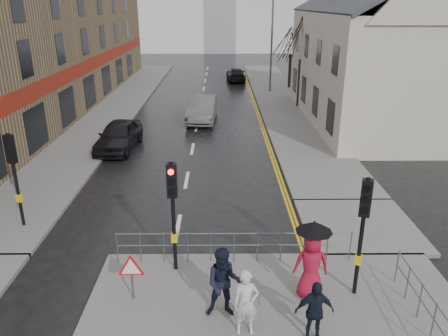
{
  "coord_description": "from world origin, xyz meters",
  "views": [
    {
      "loc": [
        1.54,
        -10.93,
        7.58
      ],
      "look_at": [
        1.68,
        4.75,
        1.62
      ],
      "focal_mm": 35.0,
      "sensor_mm": 36.0,
      "label": 1
    }
  ],
  "objects_px": {
    "pedestrian_a": "(246,303)",
    "pedestrian_b": "(224,283)",
    "pedestrian_d": "(314,312)",
    "car_parked": "(119,135)",
    "pedestrian_with_umbrella": "(312,258)",
    "car_mid": "(202,109)"
  },
  "relations": [
    {
      "from": "pedestrian_d",
      "to": "pedestrian_with_umbrella",
      "type": "bearing_deg",
      "value": 77.6
    },
    {
      "from": "car_mid",
      "to": "pedestrian_b",
      "type": "bearing_deg",
      "value": -82.93
    },
    {
      "from": "pedestrian_a",
      "to": "pedestrian_d",
      "type": "height_order",
      "value": "pedestrian_a"
    },
    {
      "from": "pedestrian_b",
      "to": "car_parked",
      "type": "xyz_separation_m",
      "value": [
        -5.62,
        13.85,
        -0.3
      ]
    },
    {
      "from": "pedestrian_with_umbrella",
      "to": "car_mid",
      "type": "bearing_deg",
      "value": 100.62
    },
    {
      "from": "pedestrian_d",
      "to": "car_parked",
      "type": "relative_size",
      "value": 0.34
    },
    {
      "from": "pedestrian_with_umbrella",
      "to": "car_parked",
      "type": "xyz_separation_m",
      "value": [
        -7.93,
        13.11,
        -0.53
      ]
    },
    {
      "from": "pedestrian_a",
      "to": "pedestrian_b",
      "type": "bearing_deg",
      "value": 126.77
    },
    {
      "from": "car_parked",
      "to": "pedestrian_d",
      "type": "bearing_deg",
      "value": -58.37
    },
    {
      "from": "pedestrian_a",
      "to": "pedestrian_with_umbrella",
      "type": "distance_m",
      "value": 2.29
    },
    {
      "from": "pedestrian_with_umbrella",
      "to": "pedestrian_d",
      "type": "height_order",
      "value": "pedestrian_with_umbrella"
    },
    {
      "from": "pedestrian_with_umbrella",
      "to": "car_mid",
      "type": "xyz_separation_m",
      "value": [
        -3.61,
        19.24,
        -0.48
      ]
    },
    {
      "from": "pedestrian_a",
      "to": "pedestrian_b",
      "type": "distance_m",
      "value": 0.82
    },
    {
      "from": "pedestrian_b",
      "to": "car_parked",
      "type": "relative_size",
      "value": 0.41
    },
    {
      "from": "pedestrian_a",
      "to": "pedestrian_d",
      "type": "relative_size",
      "value": 1.06
    },
    {
      "from": "pedestrian_with_umbrella",
      "to": "car_mid",
      "type": "height_order",
      "value": "pedestrian_with_umbrella"
    },
    {
      "from": "pedestrian_a",
      "to": "car_parked",
      "type": "xyz_separation_m",
      "value": [
        -6.13,
        14.48,
        -0.19
      ]
    },
    {
      "from": "pedestrian_b",
      "to": "car_mid",
      "type": "relative_size",
      "value": 0.37
    },
    {
      "from": "car_parked",
      "to": "pedestrian_with_umbrella",
      "type": "bearing_deg",
      "value": -54.74
    },
    {
      "from": "pedestrian_a",
      "to": "pedestrian_d",
      "type": "xyz_separation_m",
      "value": [
        1.56,
        -0.26,
        -0.05
      ]
    },
    {
      "from": "pedestrian_b",
      "to": "car_parked",
      "type": "height_order",
      "value": "pedestrian_b"
    },
    {
      "from": "pedestrian_a",
      "to": "pedestrian_d",
      "type": "distance_m",
      "value": 1.58
    }
  ]
}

